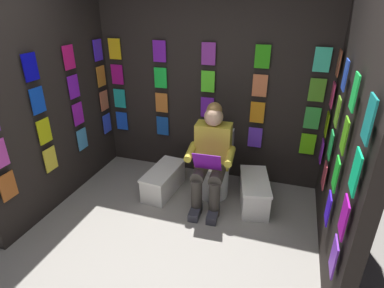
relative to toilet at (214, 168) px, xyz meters
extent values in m
cube|color=black|center=(0.21, -0.49, 0.87)|extent=(2.99, 0.10, 2.40)
cube|color=blue|center=(1.47, -0.41, 0.29)|extent=(0.17, 0.01, 0.26)
cube|color=#154BA9|center=(0.84, -0.41, 0.29)|extent=(0.17, 0.01, 0.26)
cube|color=gold|center=(0.21, -0.41, 0.29)|extent=(0.17, 0.01, 0.26)
cube|color=#5F2ECA|center=(-0.41, -0.41, 0.29)|extent=(0.17, 0.01, 0.26)
cube|color=#5BC80C|center=(-1.04, -0.41, 0.29)|extent=(0.17, 0.01, 0.26)
cube|color=teal|center=(1.47, -0.41, 0.62)|extent=(0.17, 0.01, 0.26)
cube|color=orange|center=(0.84, -0.41, 0.62)|extent=(0.17, 0.01, 0.26)
cube|color=#6419AC|center=(0.21, -0.41, 0.62)|extent=(0.17, 0.01, 0.26)
cube|color=orange|center=(-0.41, -0.41, 0.62)|extent=(0.17, 0.01, 0.26)
cube|color=green|center=(-1.04, -0.41, 0.62)|extent=(0.17, 0.01, 0.26)
cube|color=#A3117B|center=(1.47, -0.41, 0.96)|extent=(0.17, 0.01, 0.26)
cube|color=green|center=(0.84, -0.41, 0.96)|extent=(0.17, 0.01, 0.26)
cube|color=#50E322|center=(0.21, -0.41, 0.96)|extent=(0.17, 0.01, 0.26)
cube|color=#D66C3E|center=(-0.41, -0.41, 0.96)|extent=(0.17, 0.01, 0.26)
cube|color=#489020|center=(-1.04, -0.41, 0.96)|extent=(0.17, 0.01, 0.26)
cube|color=yellow|center=(1.47, -0.41, 1.29)|extent=(0.17, 0.01, 0.26)
cube|color=purple|center=(0.84, -0.41, 1.29)|extent=(0.17, 0.01, 0.26)
cube|color=purple|center=(0.21, -0.41, 1.29)|extent=(0.17, 0.01, 0.26)
cube|color=#27990F|center=(-0.41, -0.41, 1.29)|extent=(0.17, 0.01, 0.26)
cube|color=#39D5A7|center=(-1.04, -0.41, 1.29)|extent=(0.17, 0.01, 0.26)
cube|color=black|center=(-1.28, 0.59, 0.87)|extent=(0.10, 2.07, 2.40)
cube|color=#9320DA|center=(-1.19, -0.25, 0.29)|extent=(0.01, 0.17, 0.26)
cube|color=#BC3A4A|center=(-1.19, 0.31, 0.29)|extent=(0.01, 0.17, 0.26)
cube|color=#3916EE|center=(-1.19, 0.88, 0.29)|extent=(0.01, 0.17, 0.26)
cube|color=purple|center=(-1.19, 1.44, 0.29)|extent=(0.01, 0.17, 0.26)
cube|color=#6C9407|center=(-1.19, -0.25, 0.62)|extent=(0.01, 0.17, 0.26)
cube|color=green|center=(-1.19, 0.31, 0.62)|extent=(0.01, 0.17, 0.26)
cube|color=green|center=(-1.19, 0.88, 0.62)|extent=(0.01, 0.17, 0.26)
cube|color=#A00DA0|center=(-1.19, 1.44, 0.62)|extent=(0.01, 0.17, 0.26)
cube|color=#E0316D|center=(-1.19, -0.25, 0.96)|extent=(0.01, 0.17, 0.26)
cube|color=#63A826|center=(-1.19, 0.31, 0.96)|extent=(0.01, 0.17, 0.26)
cube|color=#51B219|center=(-1.19, 0.88, 0.96)|extent=(0.01, 0.17, 0.26)
cube|color=#0ECF7E|center=(-1.19, 1.44, 0.96)|extent=(0.01, 0.17, 0.26)
cube|color=#9B482E|center=(-1.19, -0.25, 1.29)|extent=(0.01, 0.17, 0.26)
cube|color=blue|center=(-1.19, 0.31, 1.29)|extent=(0.01, 0.17, 0.26)
cube|color=#21E656|center=(-1.19, 0.88, 1.29)|extent=(0.01, 0.17, 0.26)
cube|color=teal|center=(-1.19, 1.44, 1.29)|extent=(0.01, 0.17, 0.26)
cube|color=black|center=(1.71, 0.59, 0.87)|extent=(0.10, 2.07, 2.40)
cube|color=#A24F1B|center=(1.62, 1.44, 0.29)|extent=(0.01, 0.17, 0.26)
cube|color=yellow|center=(1.62, 0.88, 0.29)|extent=(0.01, 0.17, 0.26)
cube|color=#4696CF|center=(1.62, 0.31, 0.29)|extent=(0.01, 0.17, 0.26)
cube|color=blue|center=(1.62, -0.25, 0.29)|extent=(0.01, 0.17, 0.26)
cube|color=#BCC112|center=(1.62, 0.88, 0.62)|extent=(0.01, 0.17, 0.26)
cube|color=purple|center=(1.62, 0.31, 0.62)|extent=(0.01, 0.17, 0.26)
cube|color=#C15E41|center=(1.62, -0.25, 0.62)|extent=(0.01, 0.17, 0.26)
cube|color=#0F3EBA|center=(1.62, 0.88, 0.96)|extent=(0.01, 0.17, 0.26)
cube|color=purple|center=(1.62, 0.31, 0.96)|extent=(0.01, 0.17, 0.26)
cube|color=#BE7723|center=(1.62, -0.25, 0.96)|extent=(0.01, 0.17, 0.26)
cube|color=#0A0BAD|center=(1.62, 0.88, 1.29)|extent=(0.01, 0.17, 0.26)
cube|color=#D11670|center=(1.62, 0.31, 1.29)|extent=(0.01, 0.17, 0.26)
cube|color=#4322EC|center=(1.62, -0.25, 1.29)|extent=(0.01, 0.17, 0.26)
cylinder|color=white|center=(0.00, 0.08, -0.13)|extent=(0.38, 0.38, 0.40)
cylinder|color=white|center=(0.00, 0.08, 0.09)|extent=(0.41, 0.41, 0.02)
cube|color=white|center=(0.01, -0.18, 0.25)|extent=(0.39, 0.20, 0.36)
cylinder|color=white|center=(0.01, -0.09, 0.25)|extent=(0.39, 0.09, 0.39)
cube|color=gold|center=(0.00, 0.11, 0.36)|extent=(0.41, 0.24, 0.52)
sphere|color=tan|center=(-0.01, 0.14, 0.71)|extent=(0.21, 0.21, 0.21)
sphere|color=olive|center=(0.00, 0.11, 0.78)|extent=(0.17, 0.17, 0.17)
cylinder|color=#38332D|center=(-0.12, 0.30, 0.11)|extent=(0.17, 0.41, 0.15)
cylinder|color=#38332D|center=(0.08, 0.31, 0.11)|extent=(0.17, 0.41, 0.15)
cylinder|color=#38332D|center=(-0.13, 0.48, -0.11)|extent=(0.12, 0.12, 0.42)
cylinder|color=#38332D|center=(0.07, 0.49, -0.11)|extent=(0.12, 0.12, 0.42)
cube|color=#33333D|center=(-0.13, 0.54, -0.28)|extent=(0.13, 0.27, 0.09)
cube|color=#33333D|center=(0.07, 0.55, -0.28)|extent=(0.13, 0.27, 0.09)
cylinder|color=gold|center=(-0.24, 0.27, 0.33)|extent=(0.10, 0.31, 0.13)
cylinder|color=gold|center=(0.20, 0.30, 0.33)|extent=(0.10, 0.31, 0.13)
cube|color=#6F14A0|center=(-0.03, 0.45, 0.32)|extent=(0.31, 0.15, 0.23)
cube|color=white|center=(0.59, 0.21, -0.19)|extent=(0.34, 0.69, 0.28)
cube|color=white|center=(0.59, 0.21, -0.03)|extent=(0.35, 0.72, 0.03)
cube|color=white|center=(-0.52, 0.14, -0.17)|extent=(0.42, 0.70, 0.31)
cube|color=white|center=(-0.52, 0.14, 0.00)|extent=(0.45, 0.72, 0.03)
camera|label=1|loc=(-0.77, 3.24, 1.88)|focal=29.12mm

